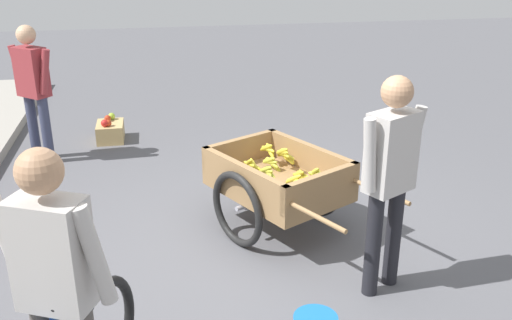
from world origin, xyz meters
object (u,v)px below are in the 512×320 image
(bystander_person, at_px, (33,83))
(fruit_cart, at_px, (278,182))
(vendor_person, at_px, (390,168))
(cyclist_person, at_px, (55,276))
(apple_crate, at_px, (110,131))

(bystander_person, bearing_deg, fruit_cart, -132.17)
(bystander_person, bearing_deg, vendor_person, -137.50)
(cyclist_person, distance_m, apple_crate, 4.63)
(fruit_cart, xyz_separation_m, apple_crate, (2.60, 1.56, -0.32))
(fruit_cart, bearing_deg, cyclist_person, 142.60)
(bystander_person, bearing_deg, apple_crate, -52.80)
(cyclist_person, height_order, apple_crate, cyclist_person)
(fruit_cart, distance_m, bystander_person, 3.10)
(vendor_person, bearing_deg, cyclist_person, 114.92)
(apple_crate, bearing_deg, vendor_person, -149.88)
(cyclist_person, relative_size, apple_crate, 3.56)
(fruit_cart, relative_size, apple_crate, 4.12)
(fruit_cart, distance_m, vendor_person, 1.25)
(fruit_cart, relative_size, bystander_person, 1.20)
(fruit_cart, height_order, vendor_person, vendor_person)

